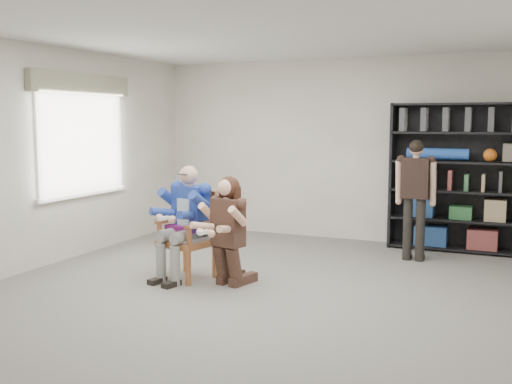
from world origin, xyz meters
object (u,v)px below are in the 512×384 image
at_px(armchair, 187,235).
at_px(bookshelf, 455,178).
at_px(seated_man, 186,222).
at_px(standing_man, 415,201).
at_px(kneeling_woman, 226,232).

distance_m(armchair, bookshelf, 3.97).
bearing_deg(seated_man, armchair, -76.29).
relative_size(armchair, seated_man, 0.77).
height_order(armchair, bookshelf, bookshelf).
xyz_separation_m(armchair, standing_man, (2.30, 2.00, 0.29)).
bearing_deg(standing_man, armchair, -138.30).
bearing_deg(bookshelf, seated_man, -133.78).
bearing_deg(bookshelf, armchair, -133.78).
height_order(kneeling_woman, standing_man, standing_man).
bearing_deg(armchair, standing_man, 54.67).
bearing_deg(armchair, bookshelf, 59.93).
distance_m(seated_man, bookshelf, 3.95).
bearing_deg(seated_man, standing_man, 54.67).
height_order(bookshelf, standing_man, bookshelf).
relative_size(armchair, standing_man, 0.64).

